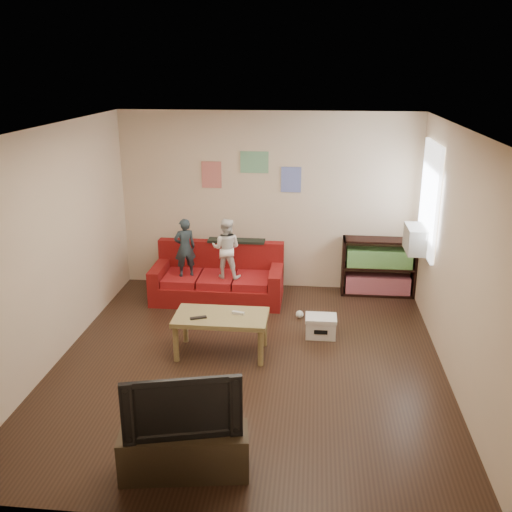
# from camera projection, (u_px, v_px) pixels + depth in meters

# --- Properties ---
(room_shell) EXTENTS (4.52, 5.02, 2.72)m
(room_shell) POSITION_uv_depth(u_px,v_px,m) (249.00, 253.00, 6.28)
(room_shell) COLOR #352216
(room_shell) RESTS_ON ground
(sofa) EXTENTS (1.90, 0.87, 0.84)m
(sofa) POSITION_uv_depth(u_px,v_px,m) (219.00, 280.00, 8.48)
(sofa) COLOR maroon
(sofa) RESTS_ON ground
(child_a) EXTENTS (0.37, 0.32, 0.86)m
(child_a) POSITION_uv_depth(u_px,v_px,m) (185.00, 248.00, 8.19)
(child_a) COLOR #26323A
(child_a) RESTS_ON sofa
(child_b) EXTENTS (0.46, 0.37, 0.88)m
(child_b) POSITION_uv_depth(u_px,v_px,m) (226.00, 248.00, 8.13)
(child_b) COLOR white
(child_b) RESTS_ON sofa
(coffee_table) EXTENTS (1.11, 0.61, 0.50)m
(coffee_table) POSITION_uv_depth(u_px,v_px,m) (221.00, 321.00, 6.79)
(coffee_table) COLOR #9A8751
(coffee_table) RESTS_ON ground
(remote) EXTENTS (0.20, 0.12, 0.02)m
(remote) POSITION_uv_depth(u_px,v_px,m) (198.00, 318.00, 6.67)
(remote) COLOR black
(remote) RESTS_ON coffee_table
(game_controller) EXTENTS (0.16, 0.08, 0.03)m
(game_controller) POSITION_uv_depth(u_px,v_px,m) (238.00, 313.00, 6.79)
(game_controller) COLOR silver
(game_controller) RESTS_ON coffee_table
(bookshelf) EXTENTS (1.09, 0.33, 0.87)m
(bookshelf) POSITION_uv_depth(u_px,v_px,m) (378.00, 270.00, 8.59)
(bookshelf) COLOR black
(bookshelf) RESTS_ON ground
(window) EXTENTS (0.04, 1.08, 1.48)m
(window) POSITION_uv_depth(u_px,v_px,m) (429.00, 199.00, 7.53)
(window) COLOR white
(window) RESTS_ON room_shell
(ac_unit) EXTENTS (0.28, 0.55, 0.35)m
(ac_unit) POSITION_uv_depth(u_px,v_px,m) (416.00, 239.00, 7.72)
(ac_unit) COLOR #B7B2A3
(ac_unit) RESTS_ON window
(artwork_left) EXTENTS (0.30, 0.01, 0.40)m
(artwork_left) POSITION_uv_depth(u_px,v_px,m) (212.00, 175.00, 8.58)
(artwork_left) COLOR #D87266
(artwork_left) RESTS_ON room_shell
(artwork_center) EXTENTS (0.42, 0.01, 0.32)m
(artwork_center) POSITION_uv_depth(u_px,v_px,m) (254.00, 162.00, 8.46)
(artwork_center) COLOR #72B27F
(artwork_center) RESTS_ON room_shell
(artwork_right) EXTENTS (0.30, 0.01, 0.38)m
(artwork_right) POSITION_uv_depth(u_px,v_px,m) (291.00, 180.00, 8.48)
(artwork_right) COLOR #727FCC
(artwork_right) RESTS_ON room_shell
(file_box) EXTENTS (0.40, 0.30, 0.27)m
(file_box) POSITION_uv_depth(u_px,v_px,m) (321.00, 326.00, 7.31)
(file_box) COLOR white
(file_box) RESTS_ON ground
(tv_stand) EXTENTS (1.13, 0.52, 0.41)m
(tv_stand) POSITION_uv_depth(u_px,v_px,m) (184.00, 453.00, 4.83)
(tv_stand) COLOR #382D1D
(tv_stand) RESTS_ON ground
(television) EXTENTS (0.98, 0.36, 0.56)m
(television) POSITION_uv_depth(u_px,v_px,m) (182.00, 403.00, 4.67)
(television) COLOR black
(television) RESTS_ON tv_stand
(tissue) EXTENTS (0.13, 0.13, 0.11)m
(tissue) POSITION_uv_depth(u_px,v_px,m) (300.00, 314.00, 7.86)
(tissue) COLOR white
(tissue) RESTS_ON ground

